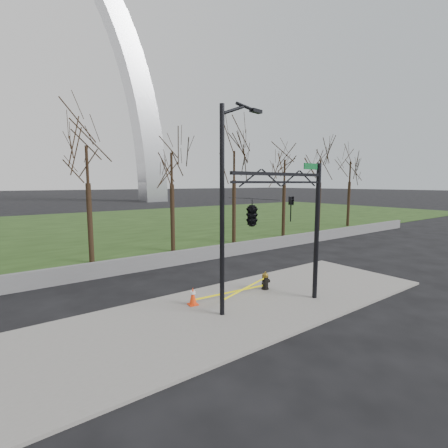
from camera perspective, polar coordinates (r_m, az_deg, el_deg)
ground at (r=14.30m, az=4.16°, el=-14.06°), size 500.00×500.00×0.00m
sidewalk at (r=14.28m, az=4.16°, el=-13.87°), size 18.00×6.00×0.10m
grass_strip at (r=41.32m, az=-24.18°, el=-0.60°), size 120.00×40.00×0.06m
guardrail at (r=20.61m, az=-10.62°, el=-6.20°), size 60.00×0.30×0.90m
gateway_arch at (r=89.76m, az=-32.26°, el=23.85°), size 66.00×6.00×65.00m
tree_row at (r=24.85m, az=-9.35°, el=5.45°), size 51.35×4.00×8.94m
fire_hydrant at (r=16.06m, az=7.21°, el=-9.82°), size 0.54×0.35×0.86m
traffic_cone at (r=14.06m, az=-5.44°, el=-12.38°), size 0.43×0.43×0.75m
street_light at (r=12.36m, az=0.38°, el=4.94°), size 2.37×0.62×8.21m
traffic_signal_mast at (r=12.11m, az=7.45°, el=2.24°), size 5.09×2.51×6.00m
caution_tape at (r=14.75m, az=2.53°, el=-11.40°), size 3.85×1.55×0.44m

